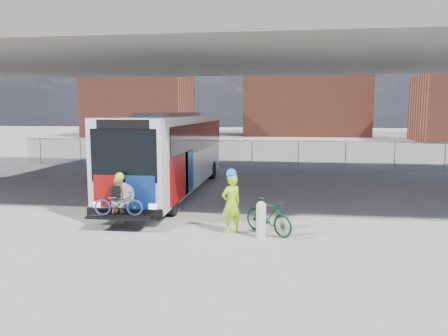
% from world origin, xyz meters
% --- Properties ---
extents(ground, '(160.00, 160.00, 0.00)m').
position_xyz_m(ground, '(0.00, 0.00, 0.00)').
color(ground, '#9E9991').
rests_on(ground, ground).
extents(bus, '(2.67, 12.90, 3.69)m').
position_xyz_m(bus, '(-2.00, 2.93, 2.11)').
color(bus, silver).
rests_on(bus, ground).
extents(overpass, '(40.00, 16.00, 7.95)m').
position_xyz_m(overpass, '(0.00, 4.00, 6.54)').
color(overpass, '#605E59').
rests_on(overpass, ground).
extents(chainlink_fence, '(30.00, 0.06, 30.00)m').
position_xyz_m(chainlink_fence, '(0.00, 12.00, 1.42)').
color(chainlink_fence, gray).
rests_on(chainlink_fence, ground).
extents(brick_buildings, '(54.00, 22.00, 12.00)m').
position_xyz_m(brick_buildings, '(1.23, 48.23, 5.42)').
color(brick_buildings, brown).
rests_on(brick_buildings, ground).
extents(smokestack, '(2.20, 2.20, 25.00)m').
position_xyz_m(smokestack, '(14.00, 55.00, 12.50)').
color(smokestack, brown).
rests_on(smokestack, ground).
extents(bollard, '(0.29, 0.29, 1.12)m').
position_xyz_m(bollard, '(2.52, -3.85, 0.60)').
color(bollard, white).
rests_on(bollard, ground).
extents(cyclist_hivis, '(0.80, 0.77, 2.03)m').
position_xyz_m(cyclist_hivis, '(1.57, -3.41, 0.98)').
color(cyclist_hivis, '#B9F619').
rests_on(cyclist_hivis, ground).
extents(cyclist_tan, '(1.03, 1.00, 1.83)m').
position_xyz_m(cyclist_tan, '(-2.04, -3.41, 0.87)').
color(cyclist_tan, tan).
rests_on(cyclist_tan, ground).
extents(bike_parked, '(1.78, 1.61, 1.13)m').
position_xyz_m(bike_parked, '(2.72, -3.41, 0.56)').
color(bike_parked, '#123A22').
rests_on(bike_parked, ground).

